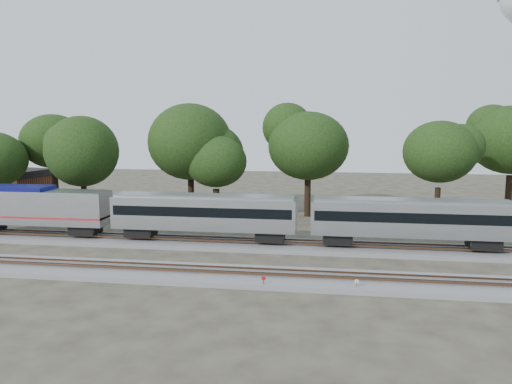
% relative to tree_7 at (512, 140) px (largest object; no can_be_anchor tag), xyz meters
% --- Properties ---
extents(ground, '(160.00, 160.00, 0.00)m').
position_rel_tree_7_xyz_m(ground, '(-31.62, -26.68, -9.72)').
color(ground, '#383328').
rests_on(ground, ground).
extents(track_far, '(160.00, 5.00, 0.73)m').
position_rel_tree_7_xyz_m(track_far, '(-31.62, -20.68, -9.52)').
color(track_far, slate).
rests_on(track_far, ground).
extents(track_near, '(160.00, 5.00, 0.73)m').
position_rel_tree_7_xyz_m(track_near, '(-31.62, -30.68, -9.52)').
color(track_near, slate).
rests_on(track_near, ground).
extents(switch_stand_red, '(0.31, 0.06, 0.98)m').
position_rel_tree_7_xyz_m(switch_stand_red, '(-27.23, -32.83, -9.10)').
color(switch_stand_red, '#512D19').
rests_on(switch_stand_red, ground).
extents(switch_stand_white, '(0.30, 0.07, 0.95)m').
position_rel_tree_7_xyz_m(switch_stand_white, '(-20.61, -32.49, -9.12)').
color(switch_stand_white, '#512D19').
rests_on(switch_stand_white, ground).
extents(switch_lever, '(0.52, 0.33, 0.30)m').
position_rel_tree_7_xyz_m(switch_lever, '(-26.26, -32.10, -9.57)').
color(switch_lever, '#512D19').
rests_on(switch_lever, ground).
extents(brick_building, '(11.93, 9.26, 5.23)m').
position_rel_tree_7_xyz_m(brick_building, '(-68.65, -2.19, -7.09)').
color(brick_building, brown).
rests_on(brick_building, ground).
extents(tree_1, '(9.64, 9.64, 13.59)m').
position_rel_tree_7_xyz_m(tree_1, '(-58.71, -6.32, -0.25)').
color(tree_1, black).
rests_on(tree_1, ground).
extents(tree_2, '(8.63, 8.63, 12.17)m').
position_rel_tree_7_xyz_m(tree_2, '(-52.22, -11.06, -1.25)').
color(tree_2, black).
rests_on(tree_2, ground).
extents(tree_3, '(9.68, 9.68, 13.65)m').
position_rel_tree_7_xyz_m(tree_3, '(-40.15, -6.29, -0.21)').
color(tree_3, black).
rests_on(tree_3, ground).
extents(tree_4, '(7.38, 7.38, 10.41)m').
position_rel_tree_7_xyz_m(tree_4, '(-36.31, -8.70, -2.48)').
color(tree_4, black).
rests_on(tree_4, ground).
extents(tree_5, '(9.15, 9.15, 12.90)m').
position_rel_tree_7_xyz_m(tree_5, '(-25.46, -4.04, -0.74)').
color(tree_5, black).
rests_on(tree_5, ground).
extents(tree_6, '(8.84, 8.84, 12.47)m').
position_rel_tree_7_xyz_m(tree_6, '(-10.64, -9.41, -1.04)').
color(tree_6, black).
rests_on(tree_6, ground).
extents(tree_7, '(9.90, 9.90, 13.95)m').
position_rel_tree_7_xyz_m(tree_7, '(0.00, 0.00, 0.00)').
color(tree_7, black).
rests_on(tree_7, ground).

